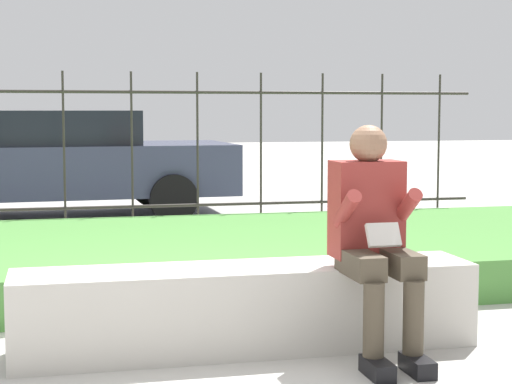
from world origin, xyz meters
name	(u,v)px	position (x,y,z in m)	size (l,w,h in m)	color
ground_plane	(200,352)	(0.00, 0.00, 0.00)	(60.00, 60.00, 0.00)	#B2AFA8
stone_bench	(247,312)	(0.27, 0.00, 0.21)	(2.61, 0.50, 0.48)	beige
person_seated_reader	(373,230)	(0.92, -0.29, 0.70)	(0.42, 0.73, 1.28)	black
grass_berm	(155,258)	(0.00, 2.23, 0.16)	(9.58, 3.07, 0.31)	#4C893D
iron_fence	(132,152)	(0.00, 4.28, 0.92)	(7.58, 0.03, 1.75)	#332D28
car_parked_center	(47,160)	(-0.89, 6.44, 0.72)	(4.63, 2.11, 1.35)	#383D56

